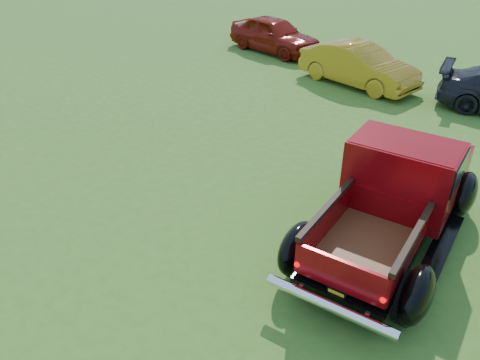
% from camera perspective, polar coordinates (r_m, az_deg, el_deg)
% --- Properties ---
extents(ground, '(120.00, 120.00, 0.00)m').
position_cam_1_polar(ground, '(8.56, 0.77, -6.99)').
color(ground, '#36651D').
rests_on(ground, ground).
extents(pickup_truck, '(2.72, 5.10, 1.83)m').
position_cam_1_polar(pickup_truck, '(8.67, 18.71, -1.31)').
color(pickup_truck, black).
rests_on(pickup_truck, ground).
extents(show_car_red, '(4.20, 2.20, 1.36)m').
position_cam_1_polar(show_car_red, '(19.66, 4.19, 17.27)').
color(show_car_red, maroon).
rests_on(show_car_red, ground).
extents(show_car_yellow, '(4.18, 2.01, 1.32)m').
position_cam_1_polar(show_car_yellow, '(16.20, 14.25, 13.41)').
color(show_car_yellow, '#B27F17').
rests_on(show_car_yellow, ground).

